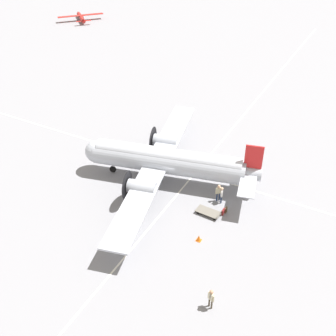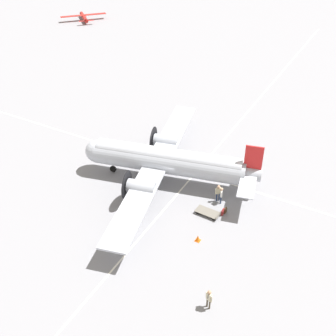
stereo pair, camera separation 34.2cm
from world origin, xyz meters
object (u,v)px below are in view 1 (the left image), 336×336
(traffic_cone, at_px, (199,238))
(passenger_boarding, at_px, (219,191))
(airliner_main, at_px, (164,160))
(suitcase_near_door, at_px, (226,210))
(ramp_agent, at_px, (222,193))
(light_aircraft_distant, at_px, (81,17))
(baggage_cart, at_px, (208,212))
(suitcase_upright_spare, at_px, (223,212))
(crew_foreground, at_px, (211,297))

(traffic_cone, bearing_deg, passenger_boarding, 6.54)
(airliner_main, xyz_separation_m, suitcase_near_door, (-1.73, -7.51, -2.15))
(suitcase_near_door, bearing_deg, ramp_agent, 40.01)
(ramp_agent, xyz_separation_m, light_aircraft_distant, (42.50, 50.04, -0.30))
(passenger_boarding, distance_m, baggage_cart, 2.47)
(ramp_agent, bearing_deg, suitcase_upright_spare, -172.68)
(ramp_agent, bearing_deg, passenger_boarding, 47.66)
(suitcase_near_door, bearing_deg, crew_foreground, -164.07)
(airliner_main, distance_m, suitcase_upright_spare, 7.97)
(airliner_main, relative_size, suitcase_upright_spare, 40.85)
(crew_foreground, bearing_deg, suitcase_upright_spare, -50.02)
(airliner_main, bearing_deg, crew_foreground, 117.24)
(suitcase_near_door, relative_size, suitcase_upright_spare, 0.99)
(baggage_cart, distance_m, traffic_cone, 3.58)
(suitcase_near_door, relative_size, traffic_cone, 1.01)
(suitcase_near_door, height_order, baggage_cart, suitcase_near_door)
(airliner_main, xyz_separation_m, passenger_boarding, (-0.44, -6.17, -1.30))
(passenger_boarding, relative_size, suitcase_near_door, 3.04)
(passenger_boarding, bearing_deg, ramp_agent, 116.61)
(suitcase_near_door, xyz_separation_m, light_aircraft_distant, (43.65, 51.00, 0.51))
(baggage_cart, bearing_deg, ramp_agent, -96.89)
(ramp_agent, height_order, suitcase_near_door, ramp_agent)
(suitcase_upright_spare, bearing_deg, ramp_agent, 29.40)
(passenger_boarding, height_order, baggage_cart, passenger_boarding)
(passenger_boarding, relative_size, traffic_cone, 3.07)
(passenger_boarding, bearing_deg, suitcase_upright_spare, 83.51)
(airliner_main, distance_m, baggage_cart, 7.10)
(airliner_main, distance_m, ramp_agent, 6.70)
(airliner_main, bearing_deg, suitcase_upright_spare, 150.63)
(baggage_cart, bearing_deg, airliner_main, -21.30)
(passenger_boarding, bearing_deg, baggage_cart, 46.93)
(light_aircraft_distant, bearing_deg, airliner_main, 178.41)
(crew_foreground, height_order, passenger_boarding, passenger_boarding)
(ramp_agent, xyz_separation_m, baggage_cart, (-2.18, 0.37, -0.82))
(crew_foreground, relative_size, baggage_cart, 0.79)
(suitcase_near_door, bearing_deg, airliner_main, 77.05)
(airliner_main, distance_m, crew_foreground, 16.03)
(light_aircraft_distant, relative_size, traffic_cone, 13.00)
(airliner_main, bearing_deg, passenger_boarding, 162.23)
(crew_foreground, xyz_separation_m, suitcase_upright_spare, (10.00, 3.07, -0.83))
(ramp_agent, relative_size, light_aircraft_distant, 0.23)
(ramp_agent, height_order, suitcase_upright_spare, ramp_agent)
(suitcase_upright_spare, bearing_deg, light_aircraft_distant, 49.15)
(passenger_boarding, height_order, ramp_agent, passenger_boarding)
(suitcase_upright_spare, distance_m, light_aircraft_distant, 67.27)
(suitcase_upright_spare, relative_size, light_aircraft_distant, 0.08)
(light_aircraft_distant, bearing_deg, traffic_cone, 178.60)
(crew_foreground, relative_size, traffic_cone, 3.04)
(suitcase_near_door, distance_m, baggage_cart, 1.68)
(ramp_agent, relative_size, suitcase_upright_spare, 2.90)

